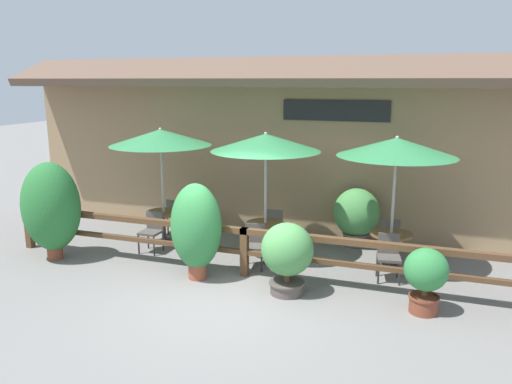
{
  "coord_description": "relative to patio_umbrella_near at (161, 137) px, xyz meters",
  "views": [
    {
      "loc": [
        3.13,
        -7.4,
        3.68
      ],
      "look_at": [
        0.1,
        1.43,
        1.58
      ],
      "focal_mm": 35.0,
      "sensor_mm": 36.0,
      "label": 1
    }
  ],
  "objects": [
    {
      "name": "chair_far_streetside",
      "position": [
        5.07,
        -0.61,
        -1.94
      ],
      "size": [
        0.49,
        0.49,
        0.87
      ],
      "rotation": [
        0.0,
        0.0,
        0.17
      ],
      "color": "#514C47",
      "rests_on": "ground"
    },
    {
      "name": "chair_far_wallside",
      "position": [
        5.0,
        0.63,
        -1.94
      ],
      "size": [
        0.44,
        0.44,
        0.87
      ],
      "rotation": [
        0.0,
        0.0,
        3.19
      ],
      "color": "#514C47",
      "rests_on": "ground"
    },
    {
      "name": "dining_table_near",
      "position": [
        0.0,
        0.0,
        -1.85
      ],
      "size": [
        0.82,
        0.82,
        0.73
      ],
      "color": "brown",
      "rests_on": "ground"
    },
    {
      "name": "potted_plant_corner_fern",
      "position": [
        3.44,
        -1.83,
        -1.7
      ],
      "size": [
        0.92,
        0.83,
        1.28
      ],
      "color": "#564C47",
      "rests_on": "ground"
    },
    {
      "name": "dining_table_middle",
      "position": [
        2.49,
        -0.12,
        -1.85
      ],
      "size": [
        0.82,
        0.82,
        0.73
      ],
      "color": "brown",
      "rests_on": "ground"
    },
    {
      "name": "chair_near_streetside",
      "position": [
        0.06,
        -0.65,
        -1.94
      ],
      "size": [
        0.43,
        0.43,
        0.87
      ],
      "rotation": [
        0.0,
        0.0,
        -0.02
      ],
      "color": "#514C47",
      "rests_on": "ground"
    },
    {
      "name": "potted_plant_small_flowering",
      "position": [
        -1.63,
        -1.73,
        -1.31
      ],
      "size": [
        1.22,
        1.09,
        2.06
      ],
      "color": "brown",
      "rests_on": "ground"
    },
    {
      "name": "chair_middle_streetside",
      "position": [
        2.48,
        -0.81,
        -1.94
      ],
      "size": [
        0.49,
        0.49,
        0.87
      ],
      "rotation": [
        0.0,
        0.0,
        0.18
      ],
      "color": "#514C47",
      "rests_on": "ground"
    },
    {
      "name": "chair_near_wallside",
      "position": [
        -0.01,
        0.65,
        -1.94
      ],
      "size": [
        0.48,
        0.48,
        0.87
      ],
      "rotation": [
        0.0,
        0.0,
        2.99
      ],
      "color": "#514C47",
      "rests_on": "ground"
    },
    {
      "name": "building_facade",
      "position": [
        2.46,
        1.75,
        -0.27
      ],
      "size": [
        14.28,
        1.49,
        4.23
      ],
      "color": "#997A56",
      "rests_on": "ground"
    },
    {
      "name": "patio_railing",
      "position": [
        2.46,
        -1.31,
        -1.74
      ],
      "size": [
        10.4,
        0.14,
        0.95
      ],
      "color": "brown",
      "rests_on": "ground"
    },
    {
      "name": "potted_plant_tall_tropical",
      "position": [
        1.65,
        -1.72,
        -1.43
      ],
      "size": [
        0.96,
        0.87,
        1.84
      ],
      "color": "#9E4C33",
      "rests_on": "ground"
    },
    {
      "name": "chair_middle_wallside",
      "position": [
        2.5,
        0.58,
        -1.94
      ],
      "size": [
        0.44,
        0.44,
        0.87
      ],
      "rotation": [
        0.0,
        0.0,
        3.18
      ],
      "color": "#514C47",
      "rests_on": "ground"
    },
    {
      "name": "ground_plane",
      "position": [
        2.46,
        -2.36,
        -2.43
      ],
      "size": [
        60.0,
        60.0,
        0.0
      ],
      "primitive_type": "plane",
      "color": "slate"
    },
    {
      "name": "potted_plant_entrance_palm",
      "position": [
        5.73,
        -1.83,
        -1.8
      ],
      "size": [
        0.69,
        0.62,
        1.09
      ],
      "color": "brown",
      "rests_on": "ground"
    },
    {
      "name": "dining_table_far",
      "position": [
        5.06,
        0.01,
        -1.85
      ],
      "size": [
        0.82,
        0.82,
        0.73
      ],
      "color": "brown",
      "rests_on": "ground"
    },
    {
      "name": "patio_umbrella_middle",
      "position": [
        2.49,
        -0.12,
        0.0
      ],
      "size": [
        2.27,
        2.27,
        2.65
      ],
      "color": "#B7B2A8",
      "rests_on": "ground"
    },
    {
      "name": "patio_umbrella_near",
      "position": [
        0.0,
        0.0,
        0.0
      ],
      "size": [
        2.27,
        2.27,
        2.65
      ],
      "color": "#B7B2A8",
      "rests_on": "ground"
    },
    {
      "name": "patio_umbrella_far",
      "position": [
        5.06,
        0.01,
        0.0
      ],
      "size": [
        2.27,
        2.27,
        2.65
      ],
      "color": "#B7B2A8",
      "rests_on": "ground"
    },
    {
      "name": "potted_plant_broad_leaf",
      "position": [
        4.22,
        1.19,
        -1.71
      ],
      "size": [
        1.03,
        0.93,
        1.32
      ],
      "color": "#564C47",
      "rests_on": "ground"
    }
  ]
}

